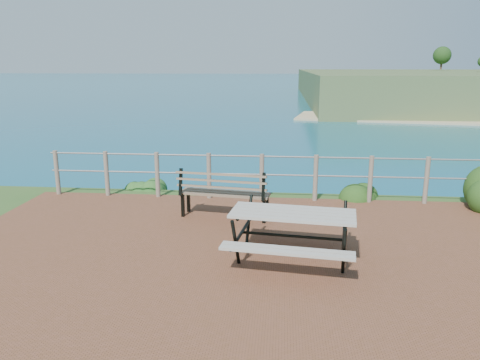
# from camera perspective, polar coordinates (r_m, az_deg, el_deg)

# --- Properties ---
(ground) EXTENTS (10.00, 7.00, 0.12)m
(ground) POSITION_cam_1_polar(r_m,az_deg,el_deg) (7.08, 1.37, -10.07)
(ground) COLOR brown
(ground) RESTS_ON ground
(ocean) EXTENTS (1200.00, 1200.00, 0.00)m
(ocean) POSITION_cam_1_polar(r_m,az_deg,el_deg) (206.47, 5.21, 13.04)
(ocean) COLOR #167C84
(ocean) RESTS_ON ground
(safety_railing) EXTENTS (9.40, 0.10, 1.00)m
(safety_railing) POSITION_cam_1_polar(r_m,az_deg,el_deg) (10.08, 2.67, 0.68)
(safety_railing) COLOR #6B5B4C
(safety_railing) RESTS_ON ground
(picnic_table) EXTENTS (1.88, 1.56, 0.76)m
(picnic_table) POSITION_cam_1_polar(r_m,az_deg,el_deg) (6.97, 6.40, -6.22)
(picnic_table) COLOR #A19C90
(picnic_table) RESTS_ON ground
(park_bench) EXTENTS (1.76, 0.68, 0.97)m
(park_bench) POSITION_cam_1_polar(r_m,az_deg,el_deg) (8.87, -1.88, -0.73)
(park_bench) COLOR brown
(park_bench) RESTS_ON ground
(shrub_lip_west) EXTENTS (0.75, 0.75, 0.49)m
(shrub_lip_west) POSITION_cam_1_polar(r_m,az_deg,el_deg) (11.39, -11.67, -1.01)
(shrub_lip_west) COLOR #255720
(shrub_lip_west) RESTS_ON ground
(shrub_lip_east) EXTENTS (0.79, 0.79, 0.54)m
(shrub_lip_east) POSITION_cam_1_polar(r_m,az_deg,el_deg) (10.80, 14.98, -2.02)
(shrub_lip_east) COLOR #214214
(shrub_lip_east) RESTS_ON ground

